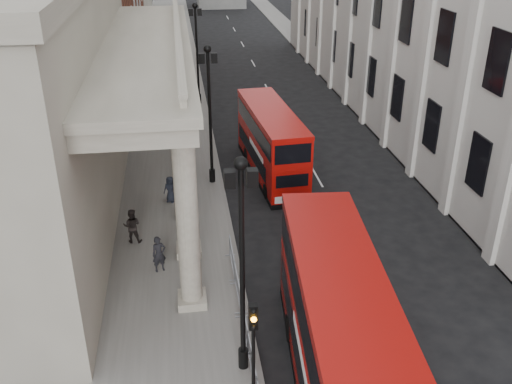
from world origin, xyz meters
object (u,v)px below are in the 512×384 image
traffic_light (253,339)px  pedestrian_b (132,226)px  lamp_post_north (197,47)px  bus_far (271,141)px  lamp_post_mid (210,106)px  lamp_post_south (242,256)px  pedestrian_c (170,189)px  pedestrian_a (159,254)px  bus_near (338,331)px

traffic_light → pedestrian_b: size_ratio=2.38×
lamp_post_north → bus_far: lamp_post_north is taller
lamp_post_mid → lamp_post_south: bearing=-90.0°
pedestrian_b → pedestrian_c: pedestrian_b is taller
pedestrian_c → pedestrian_b: bearing=-88.2°
lamp_post_mid → lamp_post_north: same height
bus_far → pedestrian_a: bearing=-128.3°
bus_near → bus_far: size_ratio=1.16×
traffic_light → pedestrian_a: size_ratio=2.44×
pedestrian_a → lamp_post_north: bearing=63.9°
lamp_post_south → traffic_light: size_ratio=1.93×
bus_near → pedestrian_a: 10.21m
bus_far → lamp_post_south: bearing=-107.1°
bus_near → pedestrian_c: bus_near is taller
bus_near → bus_far: bus_near is taller
lamp_post_south → lamp_post_north: 32.00m
traffic_light → bus_near: 3.06m
lamp_post_north → bus_far: (3.79, -15.09, -2.71)m
pedestrian_b → pedestrian_c: (1.90, 4.16, -0.13)m
pedestrian_c → lamp_post_north: bearing=108.4°
lamp_post_mid → pedestrian_b: bearing=-124.2°
lamp_post_south → lamp_post_mid: size_ratio=1.00×
lamp_post_mid → lamp_post_north: (0.00, 16.00, 0.00)m
bus_far → pedestrian_b: (-8.23, -7.45, -1.18)m
lamp_post_mid → lamp_post_north: 16.00m
lamp_post_north → traffic_light: size_ratio=1.93×
lamp_post_north → lamp_post_mid: bearing=-90.0°
lamp_post_mid → bus_far: 4.75m
bus_far → pedestrian_c: bearing=-157.0°
pedestrian_b → lamp_post_north: bearing=-93.9°
lamp_post_north → pedestrian_c: lamp_post_north is taller
lamp_post_mid → pedestrian_b: (-4.44, -6.53, -3.89)m
pedestrian_b → traffic_light: bearing=118.8°
pedestrian_b → lamp_post_south: bearing=122.4°
lamp_post_south → pedestrian_b: 11.16m
bus_near → lamp_post_north: bearing=99.9°
lamp_post_south → lamp_post_mid: bearing=90.0°
lamp_post_mid → lamp_post_north: bearing=90.0°
pedestrian_a → pedestrian_c: 6.97m
lamp_post_south → lamp_post_mid: 16.00m
lamp_post_north → pedestrian_b: (-4.44, -22.53, -3.89)m
pedestrian_b → pedestrian_c: 4.58m
pedestrian_b → pedestrian_a: bearing=123.4°
lamp_post_south → pedestrian_c: 14.43m
lamp_post_mid → pedestrian_c: lamp_post_mid is taller
lamp_post_south → lamp_post_north: bearing=90.0°
bus_far → pedestrian_b: bearing=-142.3°
lamp_post_mid → pedestrian_a: 10.56m
bus_near → pedestrian_c: bearing=115.1°
bus_near → pedestrian_c: size_ratio=7.38×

